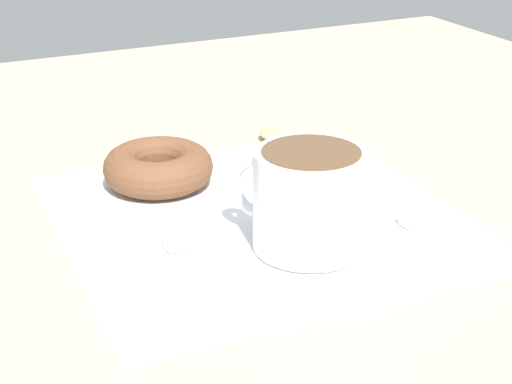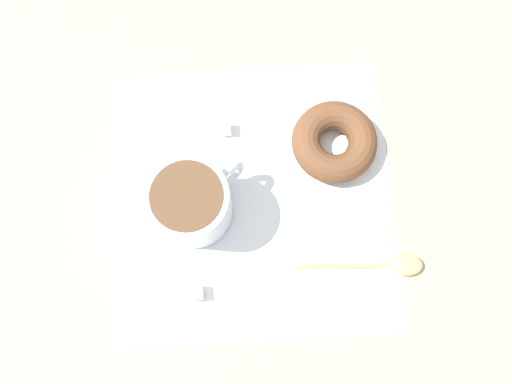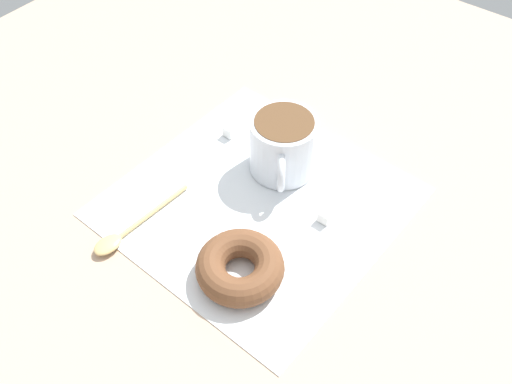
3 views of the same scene
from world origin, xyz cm
name	(u,v)px [view 1 (image 1 of 3)]	position (x,y,z in cm)	size (l,w,h in cm)	color
ground_plane	(270,227)	(0.00, 0.00, -1.00)	(120.00, 120.00, 2.00)	tan
napkin	(256,216)	(1.14, -0.37, 0.15)	(32.22, 32.22, 0.30)	white
coffee_cup	(312,197)	(-0.28, 6.57, 4.37)	(9.08, 10.52, 7.86)	silver
donut	(158,167)	(6.33, -9.90, 1.97)	(9.89, 9.89, 3.34)	brown
spoon	(280,141)	(-8.12, -14.19, 0.70)	(2.66, 14.30, 0.90)	#D8B772
sugar_cube	(412,217)	(-9.29, 7.13, 1.05)	(1.50, 1.50, 1.50)	white
sugar_cube_extra	(175,240)	(9.43, 2.59, 1.03)	(1.46, 1.46, 1.46)	white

